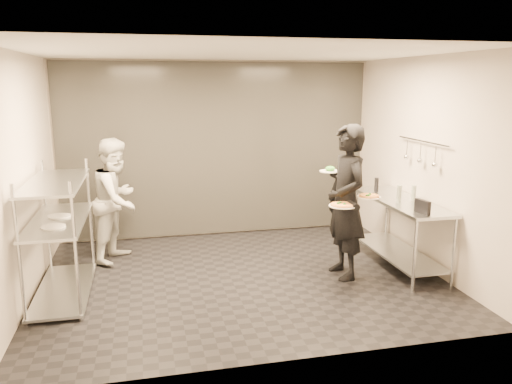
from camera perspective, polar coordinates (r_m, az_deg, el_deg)
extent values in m
cube|color=black|center=(6.50, -1.63, -9.80)|extent=(5.00, 4.00, 0.00)
cube|color=silver|center=(6.02, -1.80, 15.69)|extent=(5.00, 4.00, 0.00)
cube|color=beige|center=(8.06, -4.46, 4.86)|extent=(5.00, 0.00, 2.80)
cube|color=beige|center=(4.20, 3.54, -2.16)|extent=(5.00, 0.00, 2.80)
cube|color=beige|center=(6.15, -25.24, 1.33)|extent=(0.00, 4.00, 2.80)
cube|color=beige|center=(7.02, 18.77, 3.11)|extent=(0.00, 4.00, 2.80)
cube|color=white|center=(8.03, -4.43, 4.83)|extent=(4.90, 0.04, 2.74)
cylinder|color=#B9BCC1|center=(5.56, -25.46, -6.72)|extent=(0.04, 0.04, 1.50)
cylinder|color=#B9BCC1|center=(7.00, -22.81, -2.67)|extent=(0.04, 0.04, 1.50)
cylinder|color=#B9BCC1|center=(5.46, -19.90, -6.57)|extent=(0.04, 0.04, 1.50)
cylinder|color=#B9BCC1|center=(6.93, -18.42, -2.49)|extent=(0.04, 0.04, 1.50)
cube|color=#B4BBBF|center=(6.45, -21.04, -10.35)|extent=(0.60, 1.60, 0.03)
cube|color=#B4BBBF|center=(6.19, -21.65, -3.05)|extent=(0.60, 1.60, 0.03)
cube|color=#B4BBBF|center=(6.09, -21.99, 1.04)|extent=(0.60, 1.60, 0.03)
cylinder|color=white|center=(5.85, -22.17, -3.70)|extent=(0.26, 0.26, 0.01)
cylinder|color=white|center=(6.28, -21.54, -2.59)|extent=(0.26, 0.26, 0.01)
cylinder|color=#B9BCC1|center=(6.24, 17.68, -6.96)|extent=(0.04, 0.04, 0.90)
cylinder|color=#B9BCC1|center=(7.69, 11.26, -2.94)|extent=(0.04, 0.04, 0.90)
cylinder|color=#B9BCC1|center=(6.51, 21.67, -6.45)|extent=(0.04, 0.04, 0.90)
cylinder|color=#B9BCC1|center=(7.92, 14.71, -2.67)|extent=(0.04, 0.04, 0.90)
cube|color=#B4BBBF|center=(7.15, 15.89, -6.63)|extent=(0.57, 1.71, 0.03)
cube|color=#B4BBBF|center=(6.95, 16.23, -1.01)|extent=(0.60, 1.80, 0.04)
cylinder|color=#B9BCC1|center=(6.95, 18.52, 5.54)|extent=(0.02, 1.20, 0.02)
cylinder|color=#B9BCC1|center=(6.66, 19.84, 4.04)|extent=(0.01, 0.01, 0.22)
sphere|color=#B9BCC1|center=(6.68, 19.76, 2.94)|extent=(0.07, 0.07, 0.07)
cylinder|color=#B9BCC1|center=(6.95, 18.31, 4.48)|extent=(0.01, 0.01, 0.22)
sphere|color=#B9BCC1|center=(6.97, 18.23, 3.42)|extent=(0.07, 0.07, 0.07)
cylinder|color=#B9BCC1|center=(7.25, 16.89, 4.87)|extent=(0.01, 0.01, 0.22)
sphere|color=#B9BCC1|center=(7.27, 16.83, 3.86)|extent=(0.07, 0.07, 0.07)
imported|color=black|center=(6.38, 10.25, -1.16)|extent=(0.51, 0.74, 1.96)
imported|color=beige|center=(7.19, -15.62, -0.87)|extent=(0.94, 1.03, 1.72)
cylinder|color=white|center=(6.10, 9.85, -1.57)|extent=(0.33, 0.33, 0.01)
cylinder|color=#C58447|center=(6.10, 9.85, -1.46)|extent=(0.29, 0.29, 0.02)
cylinder|color=#D55F1C|center=(6.10, 9.85, -1.37)|extent=(0.26, 0.26, 0.01)
sphere|color=#1C5C15|center=(6.09, 9.86, -1.29)|extent=(0.04, 0.04, 0.04)
cylinder|color=white|center=(6.24, 12.79, -0.55)|extent=(0.28, 0.28, 0.01)
cylinder|color=#C58447|center=(6.23, 12.80, -0.45)|extent=(0.25, 0.25, 0.02)
cylinder|color=#D55F1C|center=(6.23, 12.80, -0.36)|extent=(0.22, 0.22, 0.01)
sphere|color=#1C5C15|center=(6.23, 12.81, -0.29)|extent=(0.04, 0.04, 0.04)
cylinder|color=white|center=(6.52, 8.47, 2.36)|extent=(0.27, 0.27, 0.01)
ellipsoid|color=#1E6719|center=(6.52, 8.48, 2.66)|extent=(0.13, 0.13, 0.07)
cube|color=black|center=(6.27, 18.48, -1.62)|extent=(0.09, 0.24, 0.17)
cylinder|color=gray|center=(6.79, 16.05, -0.17)|extent=(0.06, 0.06, 0.22)
cylinder|color=gray|center=(6.93, 17.58, -0.10)|extent=(0.06, 0.06, 0.21)
cylinder|color=black|center=(7.35, 13.60, 0.81)|extent=(0.06, 0.06, 0.20)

